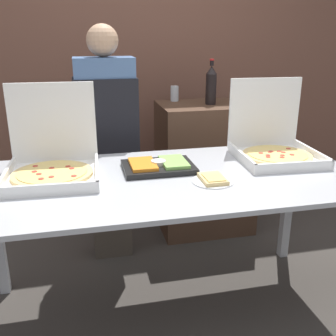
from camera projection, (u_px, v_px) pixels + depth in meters
ground_plane at (168, 313)px, 2.38m from camera, size 16.00×16.00×0.00m
brick_wall_behind at (126, 57)px, 3.49m from camera, size 10.00×0.06×2.80m
buffet_table at (168, 194)px, 2.12m from camera, size 2.08×0.98×0.88m
pizza_box_near_left at (53, 161)px, 2.09m from camera, size 0.50×0.51×0.47m
pizza_box_far_left at (274, 144)px, 2.40m from camera, size 0.49×0.51×0.46m
paper_plate_front_center at (213, 180)px, 2.02m from camera, size 0.22×0.22×0.03m
veggie_tray at (158, 166)px, 2.19m from camera, size 0.39×0.28×0.05m
sideboard_podium at (205, 168)px, 3.28m from camera, size 0.76×0.54×1.07m
soda_bottle at (211, 85)px, 3.04m from camera, size 0.08×0.08×0.35m
soda_can_silver at (175, 93)px, 3.21m from camera, size 0.07×0.07×0.12m
person_server_vest at (107, 134)px, 2.75m from camera, size 0.42×0.24×1.66m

